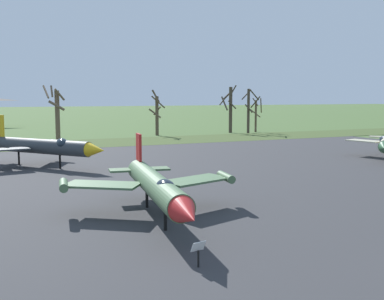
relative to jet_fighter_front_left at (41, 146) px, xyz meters
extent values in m
cube|color=#333335|center=(11.03, -16.33, -1.93)|extent=(76.36, 60.08, 0.05)
cube|color=#3B4C24|center=(11.03, 19.71, -1.92)|extent=(136.36, 12.00, 0.06)
cylinder|color=#33383D|center=(-0.19, 0.24, -0.04)|extent=(8.12, 9.94, 1.33)
cone|color=yellow|center=(3.86, -4.98, -0.04)|extent=(2.00, 2.08, 1.23)
ellipsoid|color=#19232D|center=(1.55, -1.99, 0.32)|extent=(1.00, 1.89, 0.94)
cube|color=#33383D|center=(-2.93, -0.35, -0.14)|extent=(3.97, 2.35, 0.12)
cube|color=#33383D|center=(1.07, 2.75, -0.14)|extent=(3.13, 4.14, 0.12)
cylinder|color=#33383D|center=(2.23, 4.30, -0.14)|extent=(1.70, 1.99, 0.50)
cube|color=#33383D|center=(-2.57, 4.92, 0.06)|extent=(1.89, 1.86, 0.12)
cylinder|color=black|center=(1.37, -1.76, -1.33)|extent=(0.18, 0.18, 1.24)
cylinder|color=black|center=(-1.75, 2.25, -1.33)|extent=(0.18, 0.18, 1.24)
cylinder|color=#4C6B47|center=(3.26, -21.05, -0.16)|extent=(2.81, 10.87, 1.25)
cone|color=#B21E1E|center=(2.33, -27.34, -0.16)|extent=(1.41, 2.05, 1.15)
cylinder|color=black|center=(4.09, -15.45, -0.16)|extent=(0.96, 0.81, 0.87)
ellipsoid|color=#19232D|center=(2.90, -23.49, 0.18)|extent=(0.81, 1.53, 0.76)
cube|color=#4C6B47|center=(0.89, -19.35, -0.26)|extent=(4.34, 3.82, 0.12)
cube|color=#4C6B47|center=(6.02, -20.11, -0.26)|extent=(4.34, 3.04, 0.12)
cylinder|color=#4C6B47|center=(-0.99, -18.59, -0.26)|extent=(0.75, 2.04, 0.47)
cylinder|color=#4C6B47|center=(8.04, -19.92, -0.26)|extent=(0.75, 2.04, 0.47)
cube|color=#B21E1E|center=(3.99, -16.13, 1.29)|extent=(0.33, 1.25, 1.67)
cube|color=#4C6B47|center=(2.93, -16.12, -0.07)|extent=(1.74, 1.38, 0.12)
cube|color=#4C6B47|center=(5.00, -16.43, -0.07)|extent=(1.74, 1.38, 0.12)
cylinder|color=black|center=(2.91, -23.40, -1.37)|extent=(0.17, 0.17, 1.16)
cylinder|color=black|center=(3.61, -18.69, -1.37)|extent=(0.17, 0.17, 1.16)
cylinder|color=black|center=(2.29, -28.40, -1.61)|extent=(0.08, 0.08, 0.69)
cube|color=white|center=(2.29, -28.40, -1.10)|extent=(0.61, 0.31, 0.38)
cone|color=#234C2D|center=(28.24, -12.58, -0.17)|extent=(1.71, 1.69, 1.14)
cube|color=#B7B293|center=(32.09, -6.25, -0.27)|extent=(2.62, 3.86, 0.12)
cube|color=#B7B293|center=(35.74, -4.69, -0.08)|extent=(2.16, 2.27, 0.12)
cylinder|color=brown|center=(4.85, 22.72, 1.64)|extent=(0.63, 0.63, 7.17)
cylinder|color=brown|center=(4.63, 21.74, 3.19)|extent=(2.20, 0.81, 1.49)
cylinder|color=brown|center=(3.41, 22.60, 5.04)|extent=(0.49, 3.02, 1.84)
cylinder|color=brown|center=(4.20, 22.75, 5.12)|extent=(0.32, 1.50, 1.64)
cylinder|color=brown|center=(5.12, 22.09, 4.68)|extent=(1.56, 0.88, 1.67)
cylinder|color=brown|center=(21.54, 28.62, 1.25)|extent=(0.54, 0.54, 6.40)
cylinder|color=brown|center=(20.91, 27.87, 1.69)|extent=(1.76, 1.56, 1.57)
cylinder|color=brown|center=(21.76, 29.13, 2.05)|extent=(1.29, 0.73, 1.50)
cylinder|color=brown|center=(21.38, 27.57, 3.53)|extent=(2.28, 0.56, 2.06)
cylinder|color=brown|center=(21.19, 28.19, 4.49)|extent=(1.23, 1.09, 2.06)
cylinder|color=#42382D|center=(35.29, 28.64, 2.06)|extent=(0.59, 0.59, 8.02)
cylinder|color=#42382D|center=(35.88, 28.94, 5.38)|extent=(0.87, 1.45, 2.07)
cylinder|color=#42382D|center=(34.56, 29.81, 3.82)|extent=(2.56, 1.70, 1.90)
cylinder|color=#42382D|center=(34.94, 29.38, 4.51)|extent=(1.75, 1.04, 1.20)
cylinder|color=#42382D|center=(34.11, 28.73, 3.21)|extent=(0.48, 2.56, 2.42)
cylinder|color=#42382D|center=(35.20, 27.93, 2.99)|extent=(1.60, 0.42, 1.56)
cylinder|color=#42382D|center=(37.66, 26.54, 1.89)|extent=(0.47, 0.47, 7.69)
cylinder|color=#42382D|center=(39.06, 26.56, 3.43)|extent=(0.24, 2.92, 2.08)
cylinder|color=#42382D|center=(37.40, 25.97, 2.34)|extent=(1.37, 0.77, 1.56)
cylinder|color=#42382D|center=(38.09, 25.40, 4.71)|extent=(2.48, 1.11, 1.92)
cylinder|color=#42382D|center=(37.65, 27.38, 4.66)|extent=(1.81, 0.21, 1.68)
cylinder|color=brown|center=(40.22, 28.21, 0.90)|extent=(0.37, 0.37, 5.70)
cylinder|color=brown|center=(39.20, 27.40, 1.73)|extent=(1.82, 2.23, 2.01)
cylinder|color=brown|center=(39.90, 27.88, 3.43)|extent=(0.90, 0.87, 1.46)
cylinder|color=brown|center=(40.95, 27.67, 2.82)|extent=(1.34, 1.69, 2.66)
camera|label=1|loc=(-4.82, -43.55, 4.39)|focal=43.76mm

